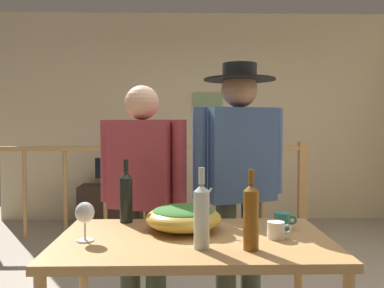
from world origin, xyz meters
name	(u,v)px	position (x,y,z in m)	size (l,w,h in m)	color
back_wall	(205,117)	(0.00, 3.01, 1.41)	(5.62, 0.10, 2.83)	beige
framed_picture	(208,104)	(0.03, 2.95, 1.60)	(0.41, 0.03, 0.30)	#7D9D68
stair_railing	(187,179)	(-0.26, 1.98, 0.69)	(3.72, 0.10, 1.12)	#B2844C
tv_console	(115,205)	(-1.20, 2.66, 0.26)	(0.90, 0.40, 0.52)	#38281E
flat_screen_tv	(114,169)	(-1.20, 2.63, 0.74)	(0.48, 0.12, 0.36)	black
serving_table	(194,253)	(-0.26, -0.77, 0.70)	(1.31, 0.79, 0.77)	#B2844C
salad_bowl	(184,217)	(-0.31, -0.64, 0.85)	(0.39, 0.39, 0.22)	gold
wine_glass	(85,214)	(-0.77, -0.82, 0.90)	(0.09, 0.09, 0.18)	silver
wine_bottle_amber	(251,216)	(-0.02, -0.98, 0.92)	(0.07, 0.07, 0.35)	brown
wine_bottle_dark	(126,196)	(-0.63, -0.45, 0.92)	(0.07, 0.07, 0.35)	black
wine_bottle_clear	(202,215)	(-0.23, -0.95, 0.92)	(0.07, 0.07, 0.36)	silver
mug_white	(276,230)	(0.13, -0.80, 0.81)	(0.12, 0.08, 0.08)	white
mug_teal	(283,221)	(0.20, -0.63, 0.82)	(0.12, 0.08, 0.09)	teal
person_standing_left	(143,187)	(-0.57, -0.12, 0.92)	(0.56, 0.34, 1.56)	#2D3323
person_standing_right	(239,170)	(0.04, -0.12, 1.03)	(0.60, 0.45, 1.70)	#2D3323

